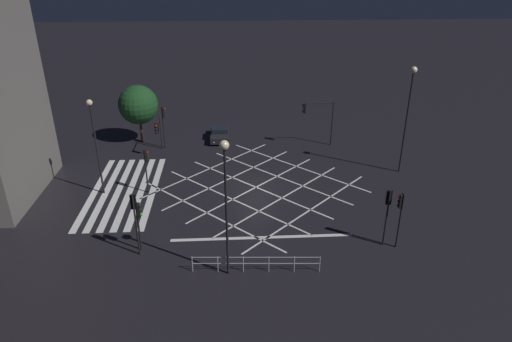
{
  "coord_description": "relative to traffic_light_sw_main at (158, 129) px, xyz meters",
  "views": [
    {
      "loc": [
        32.11,
        -1.85,
        16.79
      ],
      "look_at": [
        0.0,
        0.0,
        1.43
      ],
      "focal_mm": 32.0,
      "sensor_mm": 36.0,
      "label": 1
    }
  ],
  "objects": [
    {
      "name": "traffic_light_ne_cross",
      "position": [
        15.83,
        16.74,
        0.22
      ],
      "size": [
        0.36,
        0.39,
        3.81
      ],
      "rotation": [
        0.0,
        0.0,
        -1.57
      ],
      "color": "black",
      "rests_on": "ground_plane"
    },
    {
      "name": "traffic_light_nw_cross",
      "position": [
        -1.34,
        14.7,
        0.71
      ],
      "size": [
        0.36,
        3.01,
        4.33
      ],
      "rotation": [
        0.0,
        0.0,
        -1.57
      ],
      "color": "black",
      "rests_on": "ground_plane"
    },
    {
      "name": "traffic_light_se_main",
      "position": [
        15.6,
        0.77,
        0.47
      ],
      "size": [
        0.39,
        0.36,
        4.17
      ],
      "rotation": [
        0.0,
        0.0,
        3.14
      ],
      "color": "black",
      "rests_on": "ground_plane"
    },
    {
      "name": "traffic_light_sw_cross",
      "position": [
        -1.55,
        0.33,
        0.38
      ],
      "size": [
        0.36,
        0.39,
        4.04
      ],
      "rotation": [
        0.0,
        0.0,
        1.57
      ],
      "color": "black",
      "rests_on": "ground_plane"
    },
    {
      "name": "traffic_light_median_south",
      "position": [
        7.53,
        0.14,
        0.06
      ],
      "size": [
        0.36,
        0.39,
        3.57
      ],
      "rotation": [
        0.0,
        0.0,
        1.57
      ],
      "color": "black",
      "rests_on": "ground_plane"
    },
    {
      "name": "pedestrian_railing",
      "position": [
        17.8,
        7.85,
        -1.83
      ],
      "size": [
        0.48,
        7.44,
        1.05
      ],
      "rotation": [
        0.0,
        0.0,
        1.51
      ],
      "color": "#B7B7BC",
      "rests_on": "ground_plane"
    },
    {
      "name": "road_markings",
      "position": [
        7.59,
        2.26,
        -2.5
      ],
      "size": [
        17.92,
        21.83,
        0.01
      ],
      "color": "silver",
      "rests_on": "ground_plane"
    },
    {
      "name": "street_lamp_far",
      "position": [
        17.87,
        6.23,
        3.39
      ],
      "size": [
        0.52,
        0.52,
        8.3
      ],
      "color": "black",
      "rests_on": "ground_plane"
    },
    {
      "name": "street_tree_near",
      "position": [
        -3.34,
        -2.22,
        1.24
      ],
      "size": [
        3.75,
        3.75,
        5.62
      ],
      "color": "#473323",
      "rests_on": "ground_plane"
    },
    {
      "name": "traffic_light_sw_main",
      "position": [
        0.0,
        0.0,
        0.0
      ],
      "size": [
        2.42,
        0.36,
        3.41
      ],
      "color": "black",
      "rests_on": "ground_plane"
    },
    {
      "name": "waiting_car",
      "position": [
        -3.51,
        5.48,
        -1.92
      ],
      "size": [
        4.09,
        1.81,
        1.22
      ],
      "color": "black",
      "rests_on": "ground_plane"
    },
    {
      "name": "traffic_light_se_cross",
      "position": [
        15.21,
        0.89,
        -0.09
      ],
      "size": [
        0.36,
        0.39,
        3.36
      ],
      "rotation": [
        0.0,
        0.0,
        1.57
      ],
      "color": "black",
      "rests_on": "ground_plane"
    },
    {
      "name": "traffic_light_ne_main",
      "position": [
        15.45,
        16.09,
        0.29
      ],
      "size": [
        0.39,
        0.36,
        3.9
      ],
      "rotation": [
        0.0,
        0.0,
        3.14
      ],
      "color": "black",
      "rests_on": "ground_plane"
    },
    {
      "name": "ground_plane",
      "position": [
        7.17,
        8.46,
        -2.5
      ],
      "size": [
        200.0,
        200.0,
        0.0
      ],
      "primitive_type": "plane",
      "color": "black"
    },
    {
      "name": "street_lamp_west",
      "position": [
        4.98,
        20.8,
        3.86
      ],
      "size": [
        0.53,
        0.53,
        8.96
      ],
      "color": "black",
      "rests_on": "ground_plane"
    },
    {
      "name": "street_lamp_east",
      "position": [
        7.42,
        -3.4,
        2.48
      ],
      "size": [
        0.44,
        0.44,
        7.48
      ],
      "color": "black",
      "rests_on": "ground_plane"
    }
  ]
}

